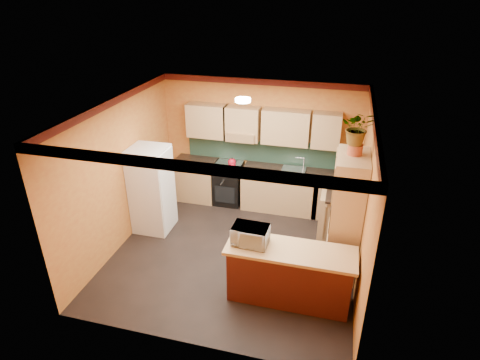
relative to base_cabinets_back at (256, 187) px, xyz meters
The scene contains 15 objects.
room_shell 2.24m from the base_cabinets_back, 89.19° to the right, with size 4.24×4.24×2.72m.
base_cabinets_back is the anchor object (origin of this frame).
countertop_back 0.46m from the base_cabinets_back, 90.00° to the right, with size 3.65×0.62×0.04m, color black.
stove 0.63m from the base_cabinets_back, behind, with size 0.58×0.58×0.91m, color black.
kettle 0.77m from the base_cabinets_back, behind, with size 0.17×0.17×0.18m, color red, non-canonical shape.
sink 0.92m from the base_cabinets_back, ahead, with size 0.48×0.40×0.03m, color silver.
base_cabinets_right 1.95m from the base_cabinets_back, 22.37° to the right, with size 0.60×0.80×0.88m, color tan.
countertop_right 2.00m from the base_cabinets_back, 22.37° to the right, with size 0.62×0.80×0.04m, color black.
fridge 2.26m from the base_cabinets_back, 141.89° to the right, with size 0.68×0.66×1.70m, color white.
pantry 2.63m from the base_cabinets_back, 43.75° to the right, with size 0.48×0.90×2.10m, color tan.
fern_pot 3.07m from the base_cabinets_back, 42.93° to the right, with size 0.22×0.22×0.16m, color #9E4326.
fern 3.27m from the base_cabinets_back, 42.93° to the right, with size 0.46×0.40×0.51m, color tan.
breakfast_bar 2.93m from the base_cabinets_back, 67.74° to the right, with size 1.80×0.55×0.88m, color #501212.
bar_top 2.96m from the base_cabinets_back, 67.74° to the right, with size 1.90×0.65×0.05m, color #DDAF6B.
microwave 2.83m from the base_cabinets_back, 79.49° to the right, with size 0.53×0.36×0.29m, color white.
Camera 1 is at (1.60, -5.69, 4.41)m, focal length 30.00 mm.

